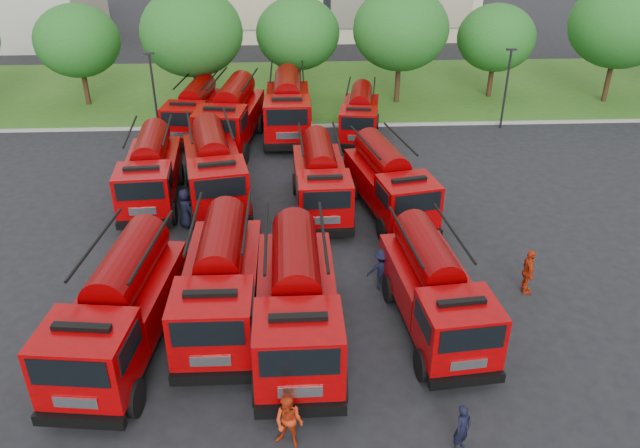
# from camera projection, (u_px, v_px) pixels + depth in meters

# --- Properties ---
(ground) EXTENTS (140.00, 140.00, 0.00)m
(ground) POSITION_uv_depth(u_px,v_px,m) (334.00, 282.00, 25.05)
(ground) COLOR black
(ground) RESTS_ON ground
(lawn) EXTENTS (70.00, 16.00, 0.12)m
(lawn) POSITION_uv_depth(u_px,v_px,m) (312.00, 89.00, 47.74)
(lawn) COLOR #254C14
(lawn) RESTS_ON ground
(curb) EXTENTS (70.00, 0.30, 0.14)m
(curb) POSITION_uv_depth(u_px,v_px,m) (316.00, 126.00, 40.66)
(curb) COLOR gray
(curb) RESTS_ON ground
(tree_1) EXTENTS (5.71, 5.71, 6.98)m
(tree_1) POSITION_uv_depth(u_px,v_px,m) (77.00, 41.00, 42.29)
(tree_1) COLOR #382314
(tree_1) RESTS_ON ground
(tree_2) EXTENTS (6.72, 6.72, 8.22)m
(tree_2) POSITION_uv_depth(u_px,v_px,m) (192.00, 32.00, 40.91)
(tree_2) COLOR #382314
(tree_2) RESTS_ON ground
(tree_3) EXTENTS (5.88, 5.88, 7.19)m
(tree_3) POSITION_uv_depth(u_px,v_px,m) (298.00, 33.00, 43.71)
(tree_3) COLOR #382314
(tree_3) RESTS_ON ground
(tree_4) EXTENTS (6.55, 6.55, 8.01)m
(tree_4) POSITION_uv_depth(u_px,v_px,m) (401.00, 29.00, 42.42)
(tree_4) COLOR #382314
(tree_4) RESTS_ON ground
(tree_5) EXTENTS (5.46, 5.46, 6.68)m
(tree_5) POSITION_uv_depth(u_px,v_px,m) (496.00, 38.00, 43.99)
(tree_5) COLOR #382314
(tree_5) RESTS_ON ground
(tree_6) EXTENTS (6.89, 6.89, 8.42)m
(tree_6) POSITION_uv_depth(u_px,v_px,m) (621.00, 24.00, 42.45)
(tree_6) COLOR #382314
(tree_6) RESTS_ON ground
(lamp_post_0) EXTENTS (0.60, 0.25, 5.11)m
(lamp_post_0) POSITION_uv_depth(u_px,v_px,m) (154.00, 89.00, 38.27)
(lamp_post_0) COLOR black
(lamp_post_0) RESTS_ON ground
(lamp_post_1) EXTENTS (0.60, 0.25, 5.11)m
(lamp_post_1) POSITION_uv_depth(u_px,v_px,m) (507.00, 84.00, 39.16)
(lamp_post_1) COLOR black
(lamp_post_1) RESTS_ON ground
(fire_truck_0) EXTENTS (3.52, 7.92, 3.49)m
(fire_truck_0) POSITION_uv_depth(u_px,v_px,m) (120.00, 309.00, 20.55)
(fire_truck_0) COLOR black
(fire_truck_0) RESTS_ON ground
(fire_truck_1) EXTENTS (2.79, 7.54, 3.43)m
(fire_truck_1) POSITION_uv_depth(u_px,v_px,m) (221.00, 281.00, 22.03)
(fire_truck_1) COLOR black
(fire_truck_1) RESTS_ON ground
(fire_truck_2) EXTENTS (2.93, 7.79, 3.53)m
(fire_truck_2) POSITION_uv_depth(u_px,v_px,m) (297.00, 301.00, 20.93)
(fire_truck_2) COLOR black
(fire_truck_2) RESTS_ON ground
(fire_truck_3) EXTENTS (3.16, 7.20, 3.18)m
(fire_truck_3) POSITION_uv_depth(u_px,v_px,m) (435.00, 290.00, 21.79)
(fire_truck_3) COLOR black
(fire_truck_3) RESTS_ON ground
(fire_truck_4) EXTENTS (3.03, 7.31, 3.25)m
(fire_truck_4) POSITION_uv_depth(u_px,v_px,m) (151.00, 171.00, 30.57)
(fire_truck_4) COLOR black
(fire_truck_4) RESTS_ON ground
(fire_truck_5) EXTENTS (3.98, 7.93, 3.45)m
(fire_truck_5) POSITION_uv_depth(u_px,v_px,m) (214.00, 168.00, 30.67)
(fire_truck_5) COLOR black
(fire_truck_5) RESTS_ON ground
(fire_truck_6) EXTENTS (2.75, 7.06, 3.18)m
(fire_truck_6) POSITION_uv_depth(u_px,v_px,m) (321.00, 179.00, 29.84)
(fire_truck_6) COLOR black
(fire_truck_6) RESTS_ON ground
(fire_truck_7) EXTENTS (3.86, 7.41, 3.22)m
(fire_truck_7) POSITION_uv_depth(u_px,v_px,m) (389.00, 182.00, 29.52)
(fire_truck_7) COLOR black
(fire_truck_7) RESTS_ON ground
(fire_truck_8) EXTENTS (3.23, 7.04, 3.09)m
(fire_truck_8) POSITION_uv_depth(u_px,v_px,m) (195.00, 110.00, 38.86)
(fire_truck_8) COLOR black
(fire_truck_8) RESTS_ON ground
(fire_truck_9) EXTENTS (3.80, 8.22, 3.61)m
(fire_truck_9) POSITION_uv_depth(u_px,v_px,m) (231.00, 116.00, 37.15)
(fire_truck_9) COLOR black
(fire_truck_9) RESTS_ON ground
(fire_truck_10) EXTENTS (2.92, 7.88, 3.58)m
(fire_truck_10) POSITION_uv_depth(u_px,v_px,m) (288.00, 106.00, 38.70)
(fire_truck_10) COLOR black
(fire_truck_10) RESTS_ON ground
(fire_truck_11) EXTENTS (3.08, 6.58, 2.88)m
(fire_truck_11) POSITION_uv_depth(u_px,v_px,m) (360.00, 114.00, 38.44)
(fire_truck_11) COLOR black
(fire_truck_11) RESTS_ON ground
(firefighter_1) EXTENTS (0.98, 0.77, 1.78)m
(firefighter_1) POSITION_uv_depth(u_px,v_px,m) (290.00, 444.00, 17.85)
(firefighter_1) COLOR #A9280D
(firefighter_1) RESTS_ON ground
(firefighter_2) EXTENTS (0.74, 1.16, 1.88)m
(firefighter_2) POSITION_uv_depth(u_px,v_px,m) (524.00, 292.00, 24.42)
(firefighter_2) COLOR #A9280D
(firefighter_2) RESTS_ON ground
(firefighter_3) EXTENTS (1.17, 0.63, 1.77)m
(firefighter_3) POSITION_uv_depth(u_px,v_px,m) (381.00, 288.00, 24.65)
(firefighter_3) COLOR black
(firefighter_3) RESTS_ON ground
(firefighter_4) EXTENTS (1.07, 1.10, 1.90)m
(firefighter_4) POSITION_uv_depth(u_px,v_px,m) (187.00, 226.00, 29.03)
(firefighter_4) COLOR black
(firefighter_4) RESTS_ON ground
(firefighter_5) EXTENTS (1.47, 0.81, 1.50)m
(firefighter_5) POSITION_uv_depth(u_px,v_px,m) (371.00, 195.00, 31.95)
(firefighter_5) COLOR black
(firefighter_5) RESTS_ON ground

